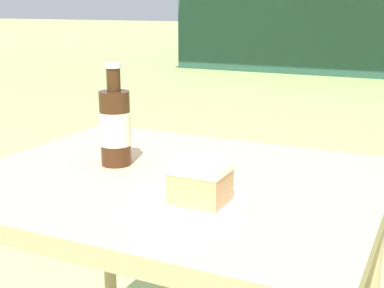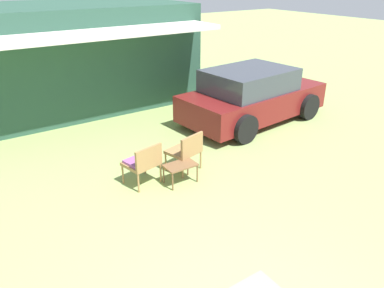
{
  "view_description": "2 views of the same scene",
  "coord_description": "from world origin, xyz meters",
  "px_view_note": "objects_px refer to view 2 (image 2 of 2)",
  "views": [
    {
      "loc": [
        0.52,
        -1.0,
        1.11
      ],
      "look_at": [
        0.0,
        0.1,
        0.79
      ],
      "focal_mm": 50.0,
      "sensor_mm": 36.0,
      "label": 1
    },
    {
      "loc": [
        -1.88,
        -1.76,
        3.63
      ],
      "look_at": [
        1.46,
        3.17,
        0.9
      ],
      "focal_mm": 35.0,
      "sensor_mm": 36.0,
      "label": 2
    }
  ],
  "objects_px": {
    "parked_car": "(252,96)",
    "garden_side_table": "(180,167)",
    "wicker_chair_cushioned": "(143,161)",
    "wicker_chair_plain": "(186,149)"
  },
  "relations": [
    {
      "from": "parked_car",
      "to": "garden_side_table",
      "type": "height_order",
      "value": "parked_car"
    },
    {
      "from": "garden_side_table",
      "to": "wicker_chair_plain",
      "type": "bearing_deg",
      "value": 43.35
    },
    {
      "from": "wicker_chair_cushioned",
      "to": "garden_side_table",
      "type": "height_order",
      "value": "wicker_chair_cushioned"
    },
    {
      "from": "parked_car",
      "to": "wicker_chair_plain",
      "type": "bearing_deg",
      "value": -160.34
    },
    {
      "from": "parked_car",
      "to": "wicker_chair_plain",
      "type": "distance_m",
      "value": 3.29
    },
    {
      "from": "parked_car",
      "to": "wicker_chair_cushioned",
      "type": "bearing_deg",
      "value": -166.06
    },
    {
      "from": "wicker_chair_cushioned",
      "to": "garden_side_table",
      "type": "relative_size",
      "value": 1.36
    },
    {
      "from": "wicker_chair_plain",
      "to": "parked_car",
      "type": "bearing_deg",
      "value": -169.56
    },
    {
      "from": "parked_car",
      "to": "garden_side_table",
      "type": "distance_m",
      "value": 3.76
    },
    {
      "from": "wicker_chair_cushioned",
      "to": "garden_side_table",
      "type": "distance_m",
      "value": 0.7
    }
  ]
}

